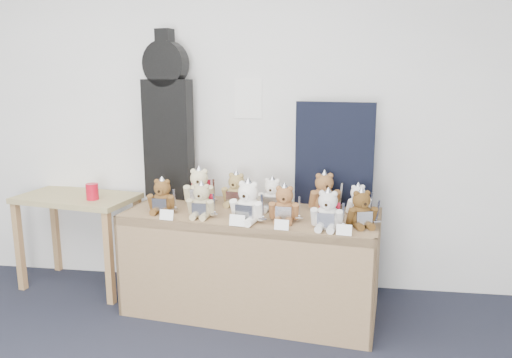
# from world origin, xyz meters

# --- Properties ---
(room_shell) EXTENTS (6.00, 6.00, 6.00)m
(room_shell) POSITION_xyz_m (0.65, 2.49, 1.47)
(room_shell) COLOR silver
(room_shell) RESTS_ON floor
(display_table) EXTENTS (1.81, 0.94, 0.72)m
(display_table) POSITION_xyz_m (0.74, 1.94, 0.56)
(display_table) COLOR olive
(display_table) RESTS_ON floor
(side_table) EXTENTS (0.96, 0.64, 0.74)m
(side_table) POSITION_xyz_m (-0.64, 2.21, 0.61)
(side_table) COLOR #9B8853
(side_table) RESTS_ON floor
(guitar_case) EXTENTS (0.40, 0.19, 1.25)m
(guitar_case) POSITION_xyz_m (0.06, 2.34, 1.33)
(guitar_case) COLOR black
(guitar_case) RESTS_ON display_table
(navy_board) EXTENTS (0.55, 0.11, 0.74)m
(navy_board) POSITION_xyz_m (1.30, 2.26, 1.09)
(navy_board) COLOR black
(navy_board) RESTS_ON display_table
(red_cup) EXTENTS (0.09, 0.09, 0.12)m
(red_cup) POSITION_xyz_m (-0.47, 2.12, 0.80)
(red_cup) COLOR red
(red_cup) RESTS_ON side_table
(teddy_front_far_left) EXTENTS (0.22, 0.18, 0.27)m
(teddy_front_far_left) POSITION_xyz_m (0.14, 1.91, 0.83)
(teddy_front_far_left) COLOR brown
(teddy_front_far_left) RESTS_ON display_table
(teddy_front_left) EXTENTS (0.21, 0.18, 0.26)m
(teddy_front_left) POSITION_xyz_m (0.44, 1.84, 0.82)
(teddy_front_left) COLOR tan
(teddy_front_left) RESTS_ON display_table
(teddy_front_centre) EXTENTS (0.25, 0.23, 0.31)m
(teddy_front_centre) POSITION_xyz_m (0.76, 1.78, 0.84)
(teddy_front_centre) COLOR white
(teddy_front_centre) RESTS_ON display_table
(teddy_front_right) EXTENTS (0.22, 0.17, 0.27)m
(teddy_front_right) POSITION_xyz_m (0.99, 1.82, 0.83)
(teddy_front_right) COLOR brown
(teddy_front_right) RESTS_ON display_table
(teddy_front_far_right) EXTENTS (0.23, 0.20, 0.28)m
(teddy_front_far_right) POSITION_xyz_m (1.27, 1.70, 0.83)
(teddy_front_far_right) COLOR silver
(teddy_front_far_right) RESTS_ON display_table
(teddy_front_end) EXTENTS (0.22, 0.20, 0.26)m
(teddy_front_end) POSITION_xyz_m (1.47, 1.78, 0.83)
(teddy_front_end) COLOR brown
(teddy_front_end) RESTS_ON display_table
(teddy_back_left) EXTENTS (0.25, 0.21, 0.30)m
(teddy_back_left) POSITION_xyz_m (0.34, 2.16, 0.84)
(teddy_back_left) COLOR beige
(teddy_back_left) RESTS_ON display_table
(teddy_back_centre_left) EXTENTS (0.22, 0.20, 0.27)m
(teddy_back_centre_left) POSITION_xyz_m (0.61, 2.17, 0.83)
(teddy_back_centre_left) COLOR #9C834E
(teddy_back_centre_left) RESTS_ON display_table
(teddy_back_centre_right) EXTENTS (0.21, 0.19, 0.26)m
(teddy_back_centre_right) POSITION_xyz_m (0.88, 2.07, 0.82)
(teddy_back_centre_right) COLOR white
(teddy_back_centre_right) RESTS_ON display_table
(teddy_back_right) EXTENTS (0.25, 0.23, 0.30)m
(teddy_back_right) POSITION_xyz_m (1.24, 2.14, 0.84)
(teddy_back_right) COLOR brown
(teddy_back_right) RESTS_ON display_table
(teddy_back_end) EXTENTS (0.19, 0.18, 0.23)m
(teddy_back_end) POSITION_xyz_m (1.47, 2.06, 0.81)
(teddy_back_end) COLOR white
(teddy_back_end) RESTS_ON display_table
(entry_card_a) EXTENTS (0.10, 0.03, 0.07)m
(entry_card_a) POSITION_xyz_m (0.23, 1.74, 0.76)
(entry_card_a) COLOR white
(entry_card_a) RESTS_ON display_table
(entry_card_b) EXTENTS (0.10, 0.03, 0.07)m
(entry_card_b) POSITION_xyz_m (0.71, 1.67, 0.76)
(entry_card_b) COLOR white
(entry_card_b) RESTS_ON display_table
(entry_card_c) EXTENTS (0.09, 0.03, 0.06)m
(entry_card_c) POSITION_xyz_m (0.99, 1.64, 0.75)
(entry_card_c) COLOR white
(entry_card_c) RESTS_ON display_table
(entry_card_d) EXTENTS (0.09, 0.03, 0.06)m
(entry_card_d) POSITION_xyz_m (1.36, 1.59, 0.76)
(entry_card_d) COLOR white
(entry_card_d) RESTS_ON display_table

